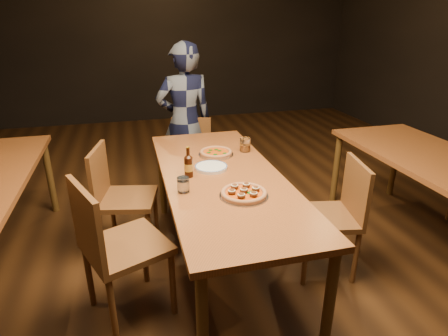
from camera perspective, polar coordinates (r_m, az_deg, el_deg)
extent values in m
plane|color=black|center=(2.96, -0.25, -14.49)|extent=(9.00, 9.00, 0.00)
plane|color=black|center=(6.83, -10.32, 19.64)|extent=(7.00, 0.00, 7.00)
cube|color=brown|center=(2.59, -0.28, -1.44)|extent=(0.80, 2.00, 0.04)
cylinder|color=#573A19|center=(1.98, -3.27, -23.50)|extent=(0.06, 0.06, 0.71)
cylinder|color=#573A19|center=(3.54, -9.42, -1.62)|extent=(0.06, 0.06, 0.71)
cylinder|color=#573A19|center=(2.17, 15.71, -19.47)|extent=(0.06, 0.06, 0.71)
cylinder|color=#573A19|center=(3.65, 1.23, -0.55)|extent=(0.06, 0.06, 0.71)
cylinder|color=#573A19|center=(3.89, -24.99, -1.30)|extent=(0.06, 0.06, 0.71)
cube|color=brown|center=(3.28, 30.91, 0.43)|extent=(0.80, 2.00, 0.04)
cylinder|color=#573A19|center=(3.88, 16.72, -0.16)|extent=(0.06, 0.06, 0.71)
cylinder|color=#573A19|center=(4.26, 24.60, 0.73)|extent=(0.06, 0.06, 0.71)
cylinder|color=#B7B7BF|center=(2.29, 3.04, -4.21)|extent=(0.30, 0.30, 0.01)
cylinder|color=#BD7C4F|center=(2.28, 3.04, -3.98)|extent=(0.28, 0.28, 0.02)
torus|color=#BD7C4F|center=(2.28, 3.04, -3.80)|extent=(0.28, 0.28, 0.03)
cylinder|color=#A82B09|center=(2.28, 3.05, -3.76)|extent=(0.22, 0.22, 0.00)
cylinder|color=#B7B7BF|center=(2.96, -1.24, 2.10)|extent=(0.27, 0.27, 0.01)
cylinder|color=#BD7C4F|center=(2.95, -1.24, 2.29)|extent=(0.25, 0.25, 0.02)
torus|color=#BD7C4F|center=(2.95, -1.24, 2.44)|extent=(0.26, 0.26, 0.03)
cylinder|color=#A82B09|center=(2.95, -1.24, 2.48)|extent=(0.19, 0.19, 0.00)
cylinder|color=white|center=(2.68, -1.97, 0.12)|extent=(0.23, 0.23, 0.02)
cylinder|color=black|center=(2.54, -5.42, 0.13)|extent=(0.06, 0.06, 0.14)
cylinder|color=black|center=(2.50, -5.51, 2.35)|extent=(0.02, 0.02, 0.07)
cylinder|color=gold|center=(2.54, -5.42, 0.13)|extent=(0.06, 0.06, 0.05)
cylinder|color=white|center=(2.33, -6.22, -2.54)|extent=(0.08, 0.08, 0.10)
cylinder|color=#974B11|center=(3.02, 3.23, 3.56)|extent=(0.09, 0.09, 0.11)
imported|color=black|center=(3.81, -5.97, 7.03)|extent=(0.60, 0.43, 1.56)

